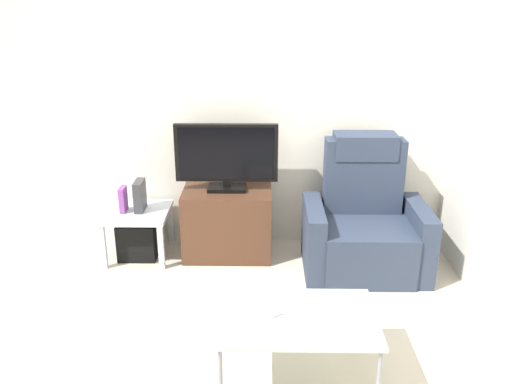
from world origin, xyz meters
TOP-DOWN VIEW (x-y plane):
  - ground_plane at (0.00, 0.00)m, footprint 6.40×6.40m
  - wall_back at (0.00, 1.13)m, footprint 6.40×0.06m
  - tv_stand at (-0.04, 0.83)m, footprint 0.75×0.48m
  - television at (-0.04, 0.85)m, footprint 0.85×0.20m
  - recliner_armchair at (1.10, 0.63)m, footprint 0.98×0.78m
  - side_table at (-0.80, 0.79)m, footprint 0.54×0.54m
  - subwoofer_box at (-0.80, 0.79)m, footprint 0.32×0.32m
  - book_upright at (-0.90, 0.77)m, footprint 0.04×0.13m
  - game_console at (-0.77, 0.80)m, footprint 0.07×0.20m
  - coffee_table at (0.47, -0.78)m, footprint 0.90×0.60m
  - cell_phone at (0.32, -0.72)m, footprint 0.14×0.16m

SIDE VIEW (x-z plane):
  - ground_plane at x=0.00m, z-range 0.00..0.00m
  - subwoofer_box at x=-0.80m, z-range 0.00..0.32m
  - tv_stand at x=-0.04m, z-range 0.00..0.59m
  - side_table at x=-0.80m, z-range 0.15..0.57m
  - recliner_armchair at x=1.10m, z-range -0.17..0.91m
  - coffee_table at x=0.47m, z-range 0.19..0.62m
  - cell_phone at x=0.32m, z-range 0.43..0.44m
  - book_upright at x=-0.90m, z-range 0.42..0.63m
  - game_console at x=-0.77m, z-range 0.42..0.68m
  - television at x=-0.04m, z-range 0.61..1.17m
  - wall_back at x=0.00m, z-range 0.00..2.60m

